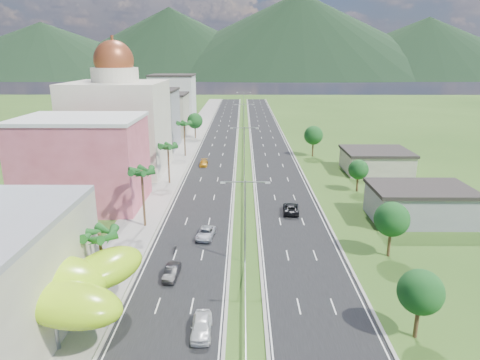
{
  "coord_description": "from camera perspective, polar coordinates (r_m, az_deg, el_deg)",
  "views": [
    {
      "loc": [
        -0.28,
        -39.71,
        25.62
      ],
      "look_at": [
        -0.73,
        23.78,
        7.0
      ],
      "focal_mm": 32.0,
      "sensor_mm": 36.0,
      "label": 1
    }
  ],
  "objects": [
    {
      "name": "mountain_ridge",
      "position": [
        494.07,
        7.62,
        13.24
      ],
      "size": [
        860.0,
        140.0,
        90.0
      ],
      "primitive_type": null,
      "color": "black",
      "rests_on": "ground"
    },
    {
      "name": "leafy_tree_ra",
      "position": [
        43.64,
        22.94,
        -13.61
      ],
      "size": [
        4.2,
        4.2,
        6.9
      ],
      "color": "#47301C",
      "rests_on": "ground"
    },
    {
      "name": "car_dark_far_right",
      "position": [
        72.6,
        6.81,
        -3.76
      ],
      "size": [
        2.97,
        5.73,
        1.54
      ],
      "primitive_type": "imported",
      "rotation": [
        0.0,
        0.0,
        3.07
      ],
      "color": "black",
      "rests_on": "road_right"
    },
    {
      "name": "leafy_tree_rd",
      "position": [
        113.01,
        9.76,
        5.9
      ],
      "size": [
        4.9,
        4.9,
        8.05
      ],
      "color": "#47301C",
      "rests_on": "ground"
    },
    {
      "name": "streetlight_median_e",
      "position": [
        180.69,
        0.5,
        10.35
      ],
      "size": [
        6.04,
        0.25,
        11.0
      ],
      "color": "gray",
      "rests_on": "ground"
    },
    {
      "name": "domed_building",
      "position": [
        99.7,
        -15.88,
        7.5
      ],
      "size": [
        20.0,
        20.0,
        28.7
      ],
      "color": "beige",
      "rests_on": "ground"
    },
    {
      "name": "ground",
      "position": [
        47.26,
        0.72,
        -16.49
      ],
      "size": [
        500.0,
        500.0,
        0.0
      ],
      "primitive_type": "plane",
      "color": "#2D5119",
      "rests_on": "ground"
    },
    {
      "name": "motorcycle",
      "position": [
        58.81,
        -8.66,
        -8.92
      ],
      "size": [
        0.7,
        2.09,
        1.33
      ],
      "primitive_type": "imported",
      "rotation": [
        0.0,
        0.0,
        -0.04
      ],
      "color": "black",
      "rests_on": "road_left"
    },
    {
      "name": "midrise_beige",
      "position": [
        145.46,
        -10.29,
        8.54
      ],
      "size": [
        16.0,
        15.0,
        13.0
      ],
      "primitive_type": "cube",
      "color": "#A29B85",
      "rests_on": "ground"
    },
    {
      "name": "car_silver_mid_left",
      "position": [
        62.74,
        -4.6,
        -7.08
      ],
      "size": [
        2.95,
        5.22,
        1.38
      ],
      "primitive_type": "imported",
      "rotation": [
        0.0,
        0.0,
        -0.14
      ],
      "color": "#B0B2B9",
      "rests_on": "road_left"
    },
    {
      "name": "road_left",
      "position": [
        132.4,
        -2.74,
        5.18
      ],
      "size": [
        11.0,
        260.0,
        0.04
      ],
      "primitive_type": "cube",
      "color": "black",
      "rests_on": "ground"
    },
    {
      "name": "palm_tree_e",
      "position": [
        112.1,
        -7.46,
        7.33
      ],
      "size": [
        3.6,
        3.6,
        9.4
      ],
      "color": "#47301C",
      "rests_on": "ground"
    },
    {
      "name": "lime_canopy",
      "position": [
        45.7,
        -25.83,
        -12.27
      ],
      "size": [
        18.0,
        15.0,
        7.4
      ],
      "color": "#A2E015",
      "rests_on": "ground"
    },
    {
      "name": "car_white_near_left",
      "position": [
        43.08,
        -5.16,
        -18.83
      ],
      "size": [
        2.01,
        4.8,
        1.62
      ],
      "primitive_type": "imported",
      "rotation": [
        0.0,
        0.0,
        0.02
      ],
      "color": "silver",
      "rests_on": "road_left"
    },
    {
      "name": "pink_shophouse",
      "position": [
        78.98,
        -20.16,
        2.07
      ],
      "size": [
        20.0,
        15.0,
        15.0
      ],
      "primitive_type": "cube",
      "color": "#BC4D5B",
      "rests_on": "ground"
    },
    {
      "name": "leafy_tree_lfar",
      "position": [
        137.04,
        -6.03,
        7.85
      ],
      "size": [
        4.9,
        4.9,
        8.05
      ],
      "color": "#47301C",
      "rests_on": "ground"
    },
    {
      "name": "leafy_tree_rb",
      "position": [
        58.85,
        19.58,
        -4.97
      ],
      "size": [
        4.55,
        4.55,
        7.47
      ],
      "color": "#47301C",
      "rests_on": "ground"
    },
    {
      "name": "palm_tree_c",
      "position": [
        65.82,
        -12.98,
        0.84
      ],
      "size": [
        3.6,
        3.6,
        9.6
      ],
      "color": "#47301C",
      "rests_on": "ground"
    },
    {
      "name": "streetlight_median_d",
      "position": [
        136.02,
        0.53,
        8.37
      ],
      "size": [
        6.04,
        0.25,
        11.0
      ],
      "color": "gray",
      "rests_on": "ground"
    },
    {
      "name": "midrise_grey",
      "position": [
        123.91,
        -12.16,
        7.81
      ],
      "size": [
        16.0,
        15.0,
        16.0
      ],
      "primitive_type": "cube",
      "color": "gray",
      "rests_on": "ground"
    },
    {
      "name": "streetlight_median_b",
      "position": [
        53.17,
        0.69,
        -4.45
      ],
      "size": [
        6.04,
        0.25,
        11.0
      ],
      "color": "gray",
      "rests_on": "ground"
    },
    {
      "name": "sidewalk_left",
      "position": [
        133.25,
        -6.84,
        5.17
      ],
      "size": [
        7.0,
        260.0,
        0.12
      ],
      "primitive_type": "cube",
      "color": "gray",
      "rests_on": "ground"
    },
    {
      "name": "road_right",
      "position": [
        132.44,
        3.78,
        5.17
      ],
      "size": [
        11.0,
        260.0,
        0.04
      ],
      "primitive_type": "cube",
      "color": "black",
      "rests_on": "ground"
    },
    {
      "name": "midrise_white",
      "position": [
        167.68,
        -8.91,
        10.47
      ],
      "size": [
        16.0,
        15.0,
        18.0
      ],
      "primitive_type": "cube",
      "color": "silver",
      "rests_on": "ground"
    },
    {
      "name": "shed_near",
      "position": [
        74.31,
        22.79,
        -3.11
      ],
      "size": [
        15.0,
        10.0,
        5.0
      ],
      "primitive_type": "cube",
      "color": "gray",
      "rests_on": "ground"
    },
    {
      "name": "car_yellow_far_left",
      "position": [
        102.98,
        -4.87,
        2.28
      ],
      "size": [
        1.92,
        4.58,
        1.32
      ],
      "primitive_type": "imported",
      "rotation": [
        0.0,
        0.0,
        0.01
      ],
      "color": "#C28416",
      "rests_on": "road_left"
    },
    {
      "name": "streetlight_median_c",
      "position": [
        91.67,
        0.58,
        4.47
      ],
      "size": [
        6.04,
        0.25,
        11.0
      ],
      "color": "gray",
      "rests_on": "ground"
    },
    {
      "name": "car_dark_left",
      "position": [
        52.77,
        -9.08,
        -12.0
      ],
      "size": [
        1.74,
        4.39,
        1.42
      ],
      "primitive_type": "imported",
      "rotation": [
        0.0,
        0.0,
        -0.06
      ],
      "color": "black",
      "rests_on": "road_left"
    },
    {
      "name": "median_guardrail",
      "position": [
        114.46,
        0.54,
        3.73
      ],
      "size": [
        0.1,
        216.06,
        0.76
      ],
      "color": "gray",
      "rests_on": "ground"
    },
    {
      "name": "palm_tree_b",
      "position": [
        48.12,
        -18.21,
        -7.21
      ],
      "size": [
        3.6,
        3.6,
        8.1
      ],
      "color": "#47301C",
      "rests_on": "ground"
    },
    {
      "name": "palm_tree_d",
      "position": [
        87.94,
        -9.59,
        4.25
      ],
      "size": [
        3.6,
        3.6,
        8.6
      ],
      "color": "#47301C",
      "rests_on": "ground"
    },
    {
      "name": "leafy_tree_rc",
      "position": [
        85.45,
        15.51,
        1.34
      ],
      "size": [
        3.85,
        3.85,
        6.33
      ],
      "color": "#47301C",
      "rests_on": "ground"
    },
    {
      "name": "shed_far",
      "position": [
        102.15,
        17.66,
        2.31
      ],
      "size": [
        14.0,
        12.0,
        4.4
      ],
      "primitive_type": "cube",
      "color": "#A29B85",
      "rests_on": "ground"
    }
  ]
}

